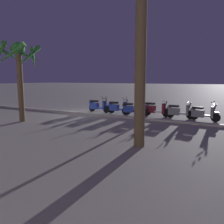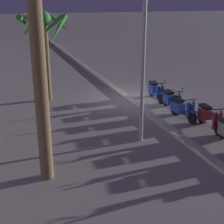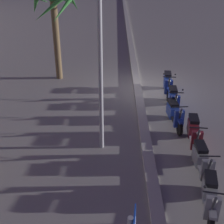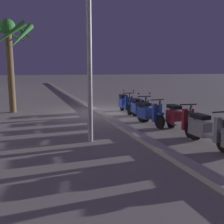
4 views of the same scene
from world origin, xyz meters
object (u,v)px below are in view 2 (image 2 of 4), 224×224
at_px(scooter_blue_gap_after_mid, 171,100).
at_px(scooter_blue_mid_centre, 155,91).
at_px(palm_tree_mid_walkway, 44,33).
at_px(street_lamp, 144,32).
at_px(scooter_maroon_second_in_line, 208,117).
at_px(palm_tree_far_corner, 34,7).
at_px(scooter_blue_far_back, 181,108).

height_order(scooter_blue_gap_after_mid, scooter_blue_mid_centre, same).
xyz_separation_m(palm_tree_mid_walkway, street_lamp, (-6.27, -2.44, 0.57)).
bearing_deg(scooter_blue_gap_after_mid, scooter_maroon_second_in_line, -174.18).
height_order(scooter_blue_mid_centre, palm_tree_far_corner, palm_tree_far_corner).
xyz_separation_m(scooter_maroon_second_in_line, scooter_blue_mid_centre, (4.28, 0.25, -0.00)).
bearing_deg(street_lamp, scooter_blue_mid_centre, -32.30).
distance_m(palm_tree_far_corner, street_lamp, 4.08).
relative_size(scooter_maroon_second_in_line, street_lamp, 0.29).
bearing_deg(street_lamp, palm_tree_mid_walkway, 21.23).
distance_m(palm_tree_mid_walkway, palm_tree_far_corner, 7.98).
xyz_separation_m(scooter_maroon_second_in_line, scooter_blue_far_back, (1.37, 0.43, -0.02)).
bearing_deg(street_lamp, scooter_maroon_second_in_line, -85.99).
distance_m(scooter_blue_mid_centre, palm_tree_far_corner, 9.88).
relative_size(palm_tree_mid_walkway, palm_tree_far_corner, 0.66).
relative_size(scooter_blue_mid_centre, palm_tree_mid_walkway, 0.42).
distance_m(scooter_blue_gap_after_mid, palm_tree_far_corner, 8.96).
height_order(scooter_maroon_second_in_line, scooter_blue_far_back, same).
xyz_separation_m(scooter_blue_gap_after_mid, palm_tree_mid_walkway, (3.46, 5.26, 2.94)).
height_order(scooter_blue_far_back, palm_tree_far_corner, palm_tree_far_corner).
relative_size(scooter_blue_far_back, street_lamp, 0.28).
xyz_separation_m(palm_tree_mid_walkway, palm_tree_far_corner, (-7.74, 1.27, 1.44)).
xyz_separation_m(palm_tree_far_corner, street_lamp, (1.47, -3.70, -0.88)).
bearing_deg(scooter_maroon_second_in_line, street_lamp, 94.01).
height_order(scooter_blue_gap_after_mid, palm_tree_mid_walkway, palm_tree_mid_walkway).
height_order(scooter_blue_far_back, street_lamp, street_lamp).
bearing_deg(scooter_maroon_second_in_line, scooter_blue_far_back, 17.24).
bearing_deg(scooter_blue_far_back, scooter_blue_mid_centre, -3.43).
distance_m(scooter_blue_far_back, palm_tree_mid_walkway, 7.53).
bearing_deg(scooter_blue_far_back, palm_tree_far_corner, 115.67).
relative_size(scooter_maroon_second_in_line, palm_tree_far_corner, 0.28).
xyz_separation_m(scooter_maroon_second_in_line, palm_tree_far_corner, (-1.69, 6.79, 4.37)).
height_order(scooter_blue_mid_centre, palm_tree_mid_walkway, palm_tree_mid_walkway).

